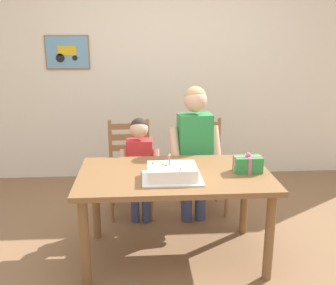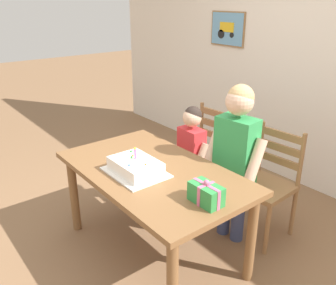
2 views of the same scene
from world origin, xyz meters
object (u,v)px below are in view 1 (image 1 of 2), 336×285
object	(u,v)px
chair_right	(203,165)
child_older	(195,142)
dining_table	(175,184)
gift_box_red_large	(248,164)
birthday_cake	(172,173)
child_younger	(140,161)
chair_left	(130,167)

from	to	relation	value
chair_right	child_older	size ratio (longest dim) A/B	0.70
dining_table	child_older	world-z (taller)	child_older
dining_table	child_older	size ratio (longest dim) A/B	1.13
gift_box_red_large	dining_table	bearing A→B (deg)	178.54
chair_right	birthday_cake	bearing A→B (deg)	-111.36
dining_table	birthday_cake	distance (m)	0.19
dining_table	chair_right	size ratio (longest dim) A/B	1.61
chair_right	child_younger	distance (m)	0.71
gift_box_red_large	chair_right	xyz separation A→B (m)	(-0.20, 0.90, -0.32)
birthday_cake	child_older	xyz separation A→B (m)	(0.27, 0.75, 0.02)
gift_box_red_large	chair_left	xyz separation A→B (m)	(-0.94, 0.90, -0.32)
gift_box_red_large	chair_right	bearing A→B (deg)	102.46
gift_box_red_large	child_older	distance (m)	0.72
chair_left	child_younger	xyz separation A→B (m)	(0.10, -0.27, 0.15)
chair_right	child_older	xyz separation A→B (m)	(-0.13, -0.27, 0.33)
birthday_cake	gift_box_red_large	distance (m)	0.61
dining_table	gift_box_red_large	size ratio (longest dim) A/B	6.83
child_older	gift_box_red_large	bearing A→B (deg)	-62.65
chair_left	gift_box_red_large	bearing A→B (deg)	-43.91
birthday_cake	gift_box_red_large	xyz separation A→B (m)	(0.60, 0.11, 0.01)
dining_table	chair_left	bearing A→B (deg)	112.70
gift_box_red_large	child_older	size ratio (longest dim) A/B	0.17
dining_table	child_younger	xyz separation A→B (m)	(-0.27, 0.62, -0.01)
birthday_cake	chair_left	distance (m)	1.11
child_younger	gift_box_red_large	bearing A→B (deg)	-37.20
child_older	birthday_cake	bearing A→B (deg)	-109.71
gift_box_red_large	chair_left	size ratio (longest dim) A/B	0.24
chair_right	child_younger	xyz separation A→B (m)	(-0.64, -0.27, 0.15)
birthday_cake	child_older	world-z (taller)	child_older
birthday_cake	chair_right	bearing A→B (deg)	68.64
birthday_cake	child_older	size ratio (longest dim) A/B	0.34
chair_left	child_older	bearing A→B (deg)	-23.69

